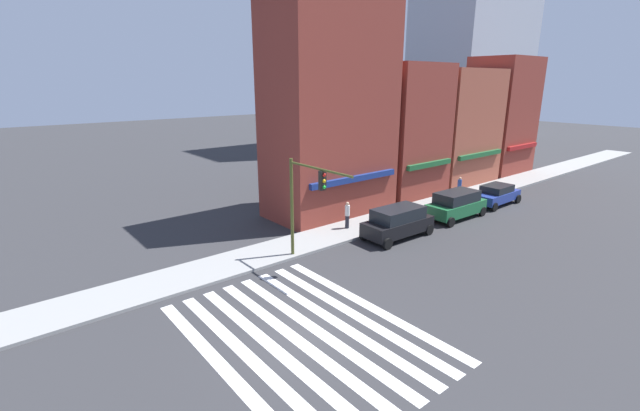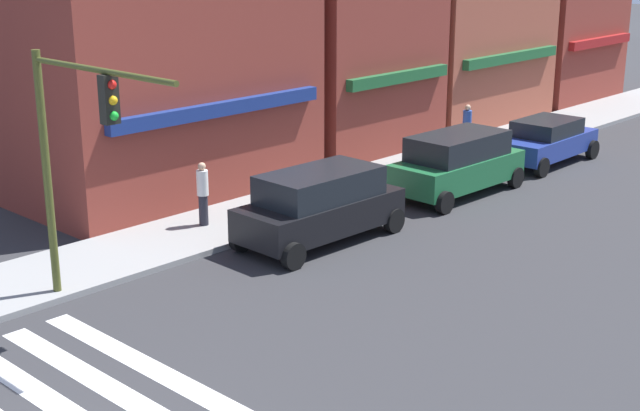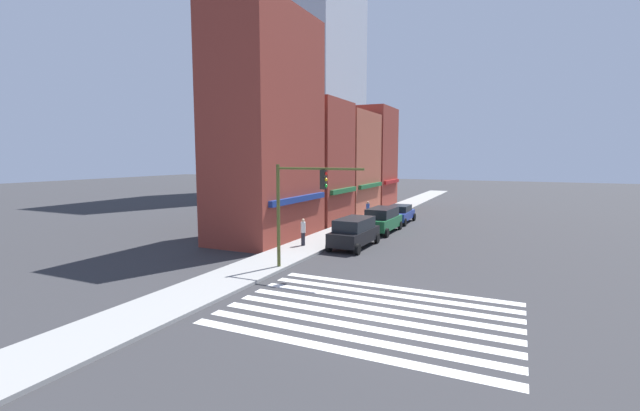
{
  "view_description": "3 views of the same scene",
  "coord_description": "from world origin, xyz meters",
  "views": [
    {
      "loc": [
        -8.73,
        -11.67,
        9.41
      ],
      "look_at": [
        4.08,
        4.0,
        3.5
      ],
      "focal_mm": 24.0,
      "sensor_mm": 36.0,
      "label": 1
    },
    {
      "loc": [
        -5.39,
        -10.64,
        7.77
      ],
      "look_at": [
        10.88,
        4.7,
        1.0
      ],
      "focal_mm": 50.0,
      "sensor_mm": 36.0,
      "label": 2
    },
    {
      "loc": [
        -15.03,
        -4.92,
        5.89
      ],
      "look_at": [
        4.08,
        4.0,
        3.5
      ],
      "focal_mm": 24.0,
      "sensor_mm": 36.0,
      "label": 3
    }
  ],
  "objects": [
    {
      "name": "ground_plane",
      "position": [
        0.0,
        0.0,
        0.0
      ],
      "size": [
        200.0,
        200.0,
        0.0
      ],
      "primitive_type": "plane",
      "color": "#2D2D30"
    },
    {
      "name": "storefront_row",
      "position": [
        20.98,
        11.5,
        6.46
      ],
      "size": [
        31.33,
        5.3,
        15.98
      ],
      "color": "maroon",
      "rests_on": "ground_plane"
    },
    {
      "name": "sedan_blue",
      "position": [
        22.58,
        4.7,
        0.84
      ],
      "size": [
        4.42,
        2.02,
        1.59
      ],
      "rotation": [
        0.0,
        0.0,
        0.01
      ],
      "color": "navy",
      "rests_on": "ground_plane"
    },
    {
      "name": "suv_black",
      "position": [
        10.88,
        4.7,
        1.03
      ],
      "size": [
        4.75,
        2.12,
        1.94
      ],
      "rotation": [
        0.0,
        0.0,
        -0.03
      ],
      "color": "black",
      "rests_on": "ground_plane"
    },
    {
      "name": "tower_distant",
      "position": [
        54.02,
        27.62,
        28.99
      ],
      "size": [
        18.76,
        11.23,
        57.99
      ],
      "color": "#B2B7C1",
      "rests_on": "ground_plane"
    },
    {
      "name": "pedestrian_blue_shirt",
      "position": [
        21.55,
        7.38,
        1.07
      ],
      "size": [
        0.32,
        0.32,
        1.77
      ],
      "rotation": [
        0.0,
        0.0,
        5.01
      ],
      "color": "#23232D",
      "rests_on": "sidewalk_left"
    },
    {
      "name": "suv_green",
      "position": [
        17.11,
        4.7,
        1.03
      ],
      "size": [
        4.75,
        2.12,
        1.94
      ],
      "rotation": [
        0.0,
        0.0,
        -0.03
      ],
      "color": "#1E6638",
      "rests_on": "ground_plane"
    },
    {
      "name": "traffic_signal",
      "position": [
        4.08,
        5.23,
        3.82
      ],
      "size": [
        0.32,
        4.78,
        5.52
      ],
      "color": "#474C1E",
      "rests_on": "ground_plane"
    },
    {
      "name": "crosswalk_stripes",
      "position": [
        0.0,
        0.0,
        0.0
      ],
      "size": [
        7.36,
        10.8,
        0.01
      ],
      "color": "silver",
      "rests_on": "ground_plane"
    },
    {
      "name": "pedestrian_white_shirt",
      "position": [
        9.39,
        7.7,
        1.07
      ],
      "size": [
        0.32,
        0.32,
        1.77
      ],
      "rotation": [
        0.0,
        0.0,
        3.12
      ],
      "color": "#23232D",
      "rests_on": "sidewalk_left"
    },
    {
      "name": "sidewalk_left",
      "position": [
        0.0,
        7.5,
        0.07
      ],
      "size": [
        120.0,
        3.0,
        0.15
      ],
      "color": "gray",
      "rests_on": "ground_plane"
    }
  ]
}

